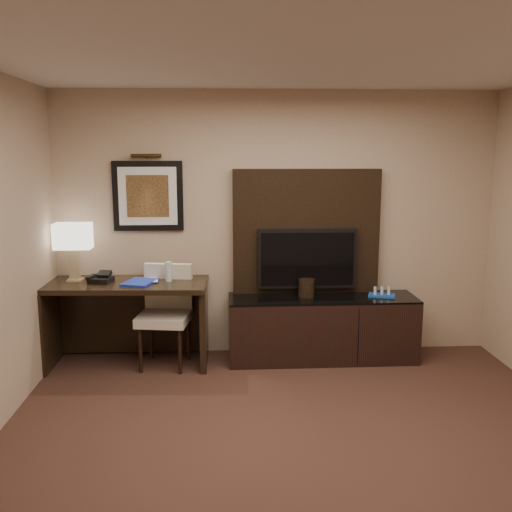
{
  "coord_description": "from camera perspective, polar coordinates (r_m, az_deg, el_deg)",
  "views": [
    {
      "loc": [
        -0.51,
        -3.31,
        2.09
      ],
      "look_at": [
        -0.25,
        1.8,
        1.15
      ],
      "focal_mm": 40.0,
      "sensor_mm": 36.0,
      "label": 1
    }
  ],
  "objects": [
    {
      "name": "floor",
      "position": [
        3.95,
        5.3,
        -21.65
      ],
      "size": [
        4.5,
        5.0,
        0.01
      ],
      "primitive_type": "cube",
      "color": "#371F19",
      "rests_on": "ground"
    },
    {
      "name": "ceiling",
      "position": [
        3.41,
        6.11,
        20.67
      ],
      "size": [
        4.5,
        5.0,
        0.01
      ],
      "primitive_type": "cube",
      "color": "silver",
      "rests_on": "wall_back"
    },
    {
      "name": "wall_back",
      "position": [
        5.88,
        2.05,
        3.17
      ],
      "size": [
        4.5,
        0.01,
        2.7
      ],
      "primitive_type": "cube",
      "color": "tan",
      "rests_on": "floor"
    },
    {
      "name": "desk",
      "position": [
        5.8,
        -12.74,
        -6.61
      ],
      "size": [
        1.59,
        0.74,
        0.84
      ],
      "primitive_type": "cube",
      "rotation": [
        0.0,
        0.0,
        -0.04
      ],
      "color": "black",
      "rests_on": "floor"
    },
    {
      "name": "credenza",
      "position": [
        5.87,
        6.62,
        -7.18
      ],
      "size": [
        1.89,
        0.54,
        0.65
      ],
      "primitive_type": "cube",
      "rotation": [
        0.0,
        0.0,
        0.01
      ],
      "color": "black",
      "rests_on": "floor"
    },
    {
      "name": "tv_wall_panel",
      "position": [
        5.87,
        5.02,
        2.33
      ],
      "size": [
        1.5,
        0.12,
        1.3
      ],
      "primitive_type": "cube",
      "color": "black",
      "rests_on": "wall_back"
    },
    {
      "name": "tv",
      "position": [
        5.81,
        5.12,
        -0.25
      ],
      "size": [
        1.0,
        0.08,
        0.6
      ],
      "primitive_type": "cube",
      "color": "black",
      "rests_on": "tv_wall_panel"
    },
    {
      "name": "artwork",
      "position": [
        5.86,
        -10.75,
        5.92
      ],
      "size": [
        0.7,
        0.04,
        0.7
      ],
      "primitive_type": "cube",
      "color": "black",
      "rests_on": "wall_back"
    },
    {
      "name": "picture_light",
      "position": [
        5.81,
        -10.93,
        9.82
      ],
      "size": [
        0.04,
        0.04,
        0.3
      ],
      "primitive_type": "cylinder",
      "color": "#3D2D13",
      "rests_on": "wall_back"
    },
    {
      "name": "desk_chair",
      "position": [
        5.66,
        -9.17,
        -6.04
      ],
      "size": [
        0.55,
        0.62,
        1.0
      ],
      "primitive_type": null,
      "rotation": [
        0.0,
        0.0,
        -0.14
      ],
      "color": "beige",
      "rests_on": "floor"
    },
    {
      "name": "table_lamp",
      "position": [
        5.83,
        -17.75,
        0.14
      ],
      "size": [
        0.34,
        0.22,
        0.52
      ],
      "primitive_type": null,
      "rotation": [
        0.0,
        0.0,
        0.13
      ],
      "color": "tan",
      "rests_on": "desk"
    },
    {
      "name": "desk_phone",
      "position": [
        5.72,
        -15.26,
        -2.07
      ],
      "size": [
        0.24,
        0.22,
        0.1
      ],
      "primitive_type": null,
      "rotation": [
        0.0,
        0.0,
        -0.21
      ],
      "color": "black",
      "rests_on": "desk"
    },
    {
      "name": "blue_folder",
      "position": [
        5.61,
        -11.55,
        -2.59
      ],
      "size": [
        0.35,
        0.4,
        0.02
      ],
      "primitive_type": "cube",
      "rotation": [
        0.0,
        0.0,
        -0.29
      ],
      "color": "#192EA5",
      "rests_on": "desk"
    },
    {
      "name": "book",
      "position": [
        5.65,
        -11.45,
        -1.47
      ],
      "size": [
        0.16,
        0.04,
        0.22
      ],
      "primitive_type": "imported",
      "rotation": [
        0.0,
        0.0,
        0.14
      ],
      "color": "#A0987D",
      "rests_on": "desk"
    },
    {
      "name": "water_bottle",
      "position": [
        5.63,
        -8.74,
        -1.55
      ],
      "size": [
        0.07,
        0.07,
        0.19
      ],
      "primitive_type": "cylinder",
      "rotation": [
        0.0,
        0.0,
        0.13
      ],
      "color": "silver",
      "rests_on": "desk"
    },
    {
      "name": "ice_bucket",
      "position": [
        5.75,
        5.05,
        -3.2
      ],
      "size": [
        0.18,
        0.18,
        0.18
      ],
      "primitive_type": "cylinder",
      "rotation": [
        0.0,
        0.0,
        -0.13
      ],
      "color": "black",
      "rests_on": "credenza"
    },
    {
      "name": "minibar_tray",
      "position": [
        5.9,
        12.48,
        -3.52
      ],
      "size": [
        0.3,
        0.23,
        0.09
      ],
      "primitive_type": null,
      "rotation": [
        0.0,
        0.0,
        -0.32
      ],
      "color": "#1846A0",
      "rests_on": "credenza"
    }
  ]
}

